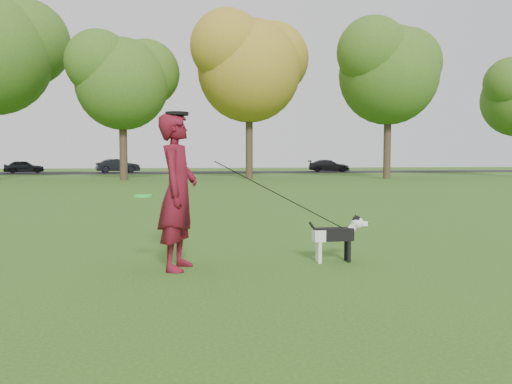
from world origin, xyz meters
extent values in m
plane|color=#285116|center=(0.00, 0.00, 0.00)|extent=(120.00, 120.00, 0.00)
cube|color=black|center=(0.00, 40.00, 0.01)|extent=(120.00, 7.00, 0.02)
imported|color=#5C0D1E|center=(-0.75, 0.04, 0.98)|extent=(0.65, 0.82, 1.97)
cube|color=black|center=(1.31, 0.14, 0.38)|extent=(0.53, 0.16, 0.17)
cube|color=white|center=(1.11, 0.14, 0.37)|extent=(0.15, 0.17, 0.16)
cylinder|color=white|center=(1.11, 0.08, 0.14)|extent=(0.05, 0.05, 0.29)
cylinder|color=white|center=(1.11, 0.20, 0.14)|extent=(0.05, 0.05, 0.29)
cylinder|color=black|center=(1.52, 0.08, 0.14)|extent=(0.05, 0.05, 0.29)
cylinder|color=black|center=(1.52, 0.20, 0.14)|extent=(0.05, 0.05, 0.29)
cylinder|color=white|center=(1.55, 0.14, 0.42)|extent=(0.18, 0.11, 0.19)
sphere|color=white|center=(1.65, 0.14, 0.53)|extent=(0.16, 0.16, 0.16)
sphere|color=black|center=(1.64, 0.14, 0.56)|extent=(0.13, 0.13, 0.13)
cube|color=white|center=(1.74, 0.14, 0.51)|extent=(0.11, 0.06, 0.06)
sphere|color=black|center=(1.79, 0.14, 0.51)|extent=(0.03, 0.03, 0.03)
cone|color=black|center=(1.64, 0.10, 0.61)|extent=(0.06, 0.06, 0.07)
cone|color=black|center=(1.64, 0.18, 0.61)|extent=(0.06, 0.06, 0.07)
cylinder|color=black|center=(1.06, 0.14, 0.44)|extent=(0.18, 0.03, 0.24)
cylinder|color=black|center=(1.50, 0.14, 0.43)|extent=(0.12, 0.12, 0.02)
imported|color=black|center=(-13.95, 40.00, 0.58)|extent=(3.51, 2.13, 1.12)
imported|color=black|center=(-5.98, 40.00, 0.64)|extent=(3.99, 2.27, 1.24)
imported|color=black|center=(13.71, 40.00, 0.59)|extent=(4.19, 2.38, 1.15)
cylinder|color=#1EF33F|center=(-1.17, -0.11, 0.95)|extent=(0.23, 0.23, 0.02)
cylinder|color=black|center=(-0.75, 0.04, 1.95)|extent=(0.29, 0.29, 0.04)
cylinder|color=#38281C|center=(-4.00, 25.50, 2.10)|extent=(0.48, 0.48, 4.20)
sphere|color=#426B1E|center=(-4.00, 25.50, 6.44)|extent=(5.60, 5.60, 5.60)
cylinder|color=#38281C|center=(4.00, 26.50, 2.52)|extent=(0.48, 0.48, 5.04)
sphere|color=#A58426|center=(4.00, 26.50, 7.73)|extent=(6.72, 6.72, 6.72)
cylinder|color=#38281C|center=(13.00, 25.00, 2.42)|extent=(0.48, 0.48, 4.83)
sphere|color=#426B1E|center=(13.00, 25.00, 7.41)|extent=(6.44, 6.44, 6.44)
camera|label=1|loc=(-0.76, -6.27, 1.41)|focal=35.00mm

